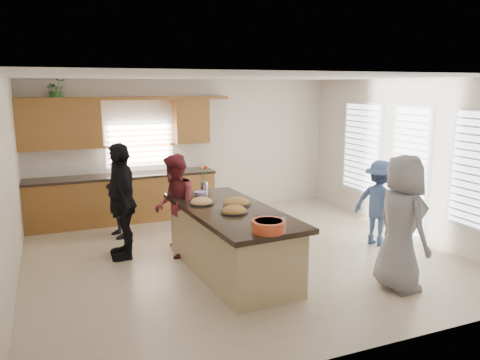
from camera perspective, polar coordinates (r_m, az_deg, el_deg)
name	(u,v)px	position (r m, az deg, el deg)	size (l,w,h in m)	color
floor	(241,256)	(7.58, 0.10, -9.22)	(6.50, 6.50, 0.00)	beige
room_shell	(241,137)	(7.14, 0.11, 5.21)	(6.52, 6.02, 2.81)	silver
back_cabinetry	(119,176)	(9.53, -14.48, 0.42)	(4.08, 0.66, 2.46)	brown
right_wall_glazing	(411,162)	(8.84, 20.13, 2.07)	(0.06, 4.00, 2.25)	white
island	(231,242)	(6.83, -1.13, -7.56)	(1.32, 2.77, 0.95)	tan
platter_front	(234,211)	(6.45, -0.73, -3.82)	(0.38, 0.38, 0.15)	black
platter_mid	(237,203)	(6.89, -0.41, -2.82)	(0.42, 0.42, 0.17)	black
platter_back	(202,202)	(6.95, -4.70, -2.73)	(0.37, 0.37, 0.15)	black
salad_bowl	(269,225)	(5.65, 3.52, -5.56)	(0.41, 0.41, 0.14)	#DD5228
clear_cup	(283,221)	(5.95, 5.30, -5.01)	(0.07, 0.07, 0.09)	white
plate_stack	(201,193)	(7.57, -4.83, -1.60)	(0.21, 0.21, 0.05)	#9B81BC
flower_vase	(204,178)	(7.79, -4.40, 0.27)	(0.14, 0.14, 0.43)	silver
potted_plant	(56,90)	(9.37, -21.56, 10.20)	(0.36, 0.31, 0.40)	#36752F
woman_left_back	(117,191)	(8.56, -14.71, -1.28)	(0.62, 0.41, 1.69)	black
woman_left_mid	(175,206)	(7.45, -7.94, -3.12)	(0.79, 0.62, 1.63)	maroon
woman_left_front	(122,201)	(7.51, -14.16, -2.52)	(1.07, 0.44, 1.82)	black
woman_right_back	(379,203)	(8.25, 16.63, -2.70)	(0.94, 0.54, 1.45)	#374E7A
woman_right_front	(401,223)	(6.50, 19.09, -5.00)	(0.89, 0.58, 1.81)	gray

